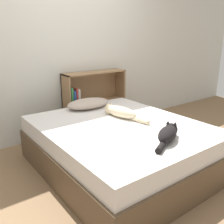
% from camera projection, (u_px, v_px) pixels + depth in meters
% --- Properties ---
extents(ground_plane, '(8.00, 8.00, 0.00)m').
position_uv_depth(ground_plane, '(119.00, 167.00, 2.79)').
color(ground_plane, '#846647').
extents(wall_back, '(8.00, 0.06, 2.50)m').
position_uv_depth(wall_back, '(61.00, 47.00, 3.41)').
color(wall_back, silver).
rests_on(wall_back, ground_plane).
extents(bed, '(1.56, 1.86, 0.51)m').
position_uv_depth(bed, '(120.00, 146.00, 2.71)').
color(bed, brown).
rests_on(bed, ground_plane).
extents(pillow, '(0.58, 0.34, 0.12)m').
position_uv_depth(pillow, '(88.00, 103.00, 3.21)').
color(pillow, '#B29E8E').
rests_on(pillow, bed).
extents(cat_light, '(0.22, 0.62, 0.14)m').
position_uv_depth(cat_light, '(120.00, 112.00, 2.86)').
color(cat_light, beige).
rests_on(cat_light, bed).
extents(cat_dark, '(0.46, 0.30, 0.14)m').
position_uv_depth(cat_dark, '(168.00, 134.00, 2.22)').
color(cat_dark, black).
rests_on(cat_dark, bed).
extents(bookshelf, '(0.97, 0.26, 0.90)m').
position_uv_depth(bookshelf, '(92.00, 100.00, 3.77)').
color(bookshelf, '#8E6B47').
rests_on(bookshelf, ground_plane).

